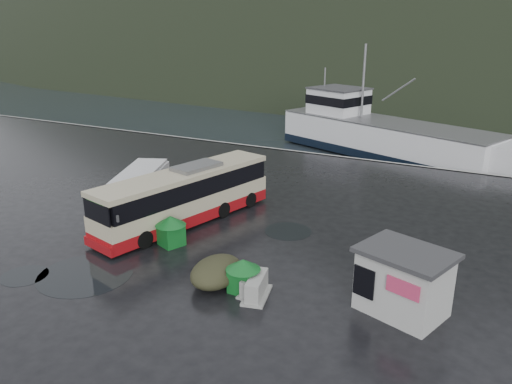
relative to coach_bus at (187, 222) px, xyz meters
The scene contains 13 objects.
ground 2.79m from the coach_bus, 71.46° to the right, with size 160.00×160.00×0.00m, color black.
harbor_water 107.36m from the coach_bus, 89.53° to the left, with size 300.00×180.00×0.02m, color black.
quay_edge 17.38m from the coach_bus, 87.08° to the left, with size 160.00×0.60×1.50m, color #999993.
coach_bus is the anchor object (origin of this frame).
white_van 3.31m from the coach_bus, behind, with size 2.02×5.85×2.44m, color silver, non-canonical shape.
waste_bin_left 3.01m from the coach_bus, 68.98° to the right, with size 1.08×1.08×1.51m, color #116221, non-canonical shape.
waste_bin_right 8.15m from the coach_bus, 38.83° to the right, with size 1.02×1.02×1.42m, color #116221, non-canonical shape.
dome_tent 7.15m from the coach_bus, 45.06° to the right, with size 1.95×2.73×1.07m, color #32321E, non-canonical shape.
ticket_kiosk 12.89m from the coach_bus, 16.80° to the right, with size 3.23×2.45×2.52m, color beige, non-canonical shape.
jersey_barrier_a 8.77m from the coach_bus, 36.74° to the right, with size 0.89×1.78×0.89m, color #999993, non-canonical shape.
jersey_barrier_b 8.48m from the coach_bus, 36.60° to the right, with size 0.77×1.54×0.77m, color #999993, non-canonical shape.
fishing_trawler 25.21m from the coach_bus, 78.87° to the left, with size 24.68×5.42×9.87m, color silver, non-canonical shape.
puddles 5.33m from the coach_bus, 83.27° to the right, with size 10.35×11.90×0.01m.
Camera 1 is at (14.13, -18.10, 10.31)m, focal length 35.00 mm.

